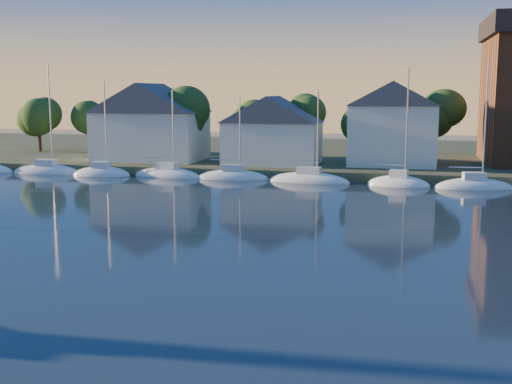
% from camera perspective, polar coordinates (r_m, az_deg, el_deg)
% --- Properties ---
extents(ground, '(260.00, 260.00, 0.00)m').
position_cam_1_polar(ground, '(22.77, -13.08, -16.32)').
color(ground, black).
rests_on(ground, ground).
extents(shoreline_land, '(160.00, 50.00, 2.00)m').
position_cam_1_polar(shoreline_land, '(94.37, 7.26, 3.01)').
color(shoreline_land, '#323B22').
rests_on(shoreline_land, ground).
extents(wooden_dock, '(120.00, 3.00, 1.00)m').
position_cam_1_polar(wooden_dock, '(71.68, 5.40, 1.18)').
color(wooden_dock, brown).
rests_on(wooden_dock, ground).
extents(clubhouse_west, '(13.65, 9.45, 9.64)m').
position_cam_1_polar(clubhouse_west, '(82.67, -9.35, 6.26)').
color(clubhouse_west, white).
rests_on(clubhouse_west, shoreline_land).
extents(clubhouse_centre, '(11.55, 8.40, 8.08)m').
position_cam_1_polar(clubhouse_centre, '(77.08, 1.51, 5.60)').
color(clubhouse_centre, white).
rests_on(clubhouse_centre, shoreline_land).
extents(clubhouse_east, '(10.50, 8.40, 9.80)m').
position_cam_1_polar(clubhouse_east, '(77.51, 12.07, 6.06)').
color(clubhouse_east, white).
rests_on(clubhouse_east, shoreline_land).
extents(tree_line, '(93.40, 5.40, 8.90)m').
position_cam_1_polar(tree_line, '(81.78, 7.91, 7.14)').
color(tree_line, '#352318').
rests_on(tree_line, shoreline_land).
extents(moored_fleet, '(71.50, 2.40, 12.05)m').
position_cam_1_polar(moored_fleet, '(70.25, -1.40, 1.14)').
color(moored_fleet, white).
rests_on(moored_fleet, ground).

